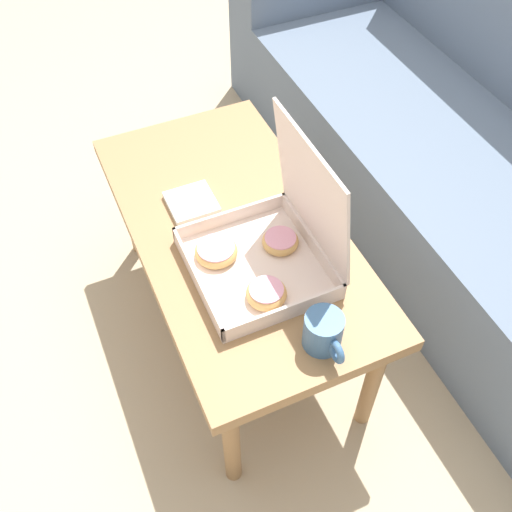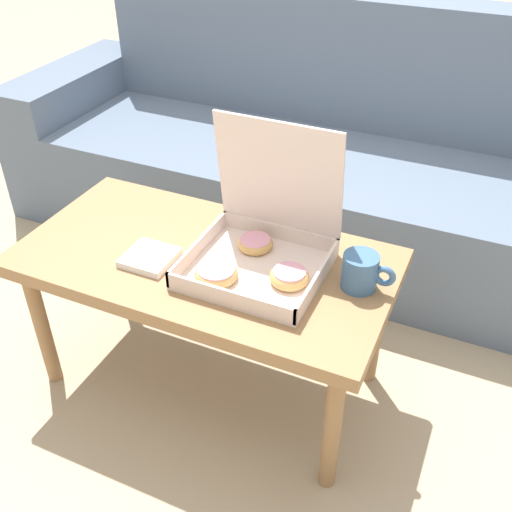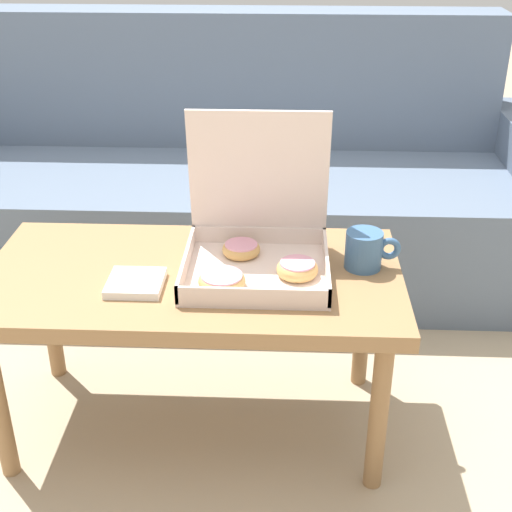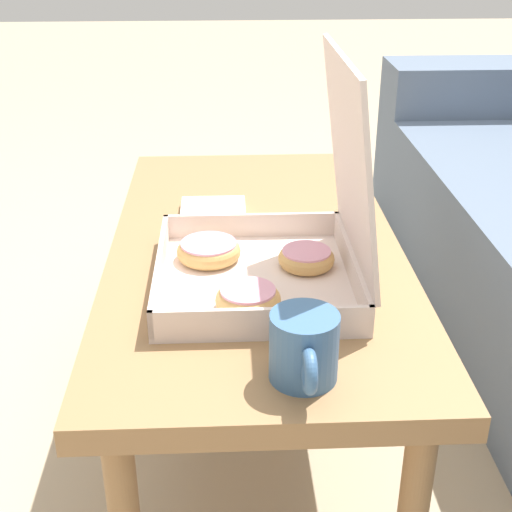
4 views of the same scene
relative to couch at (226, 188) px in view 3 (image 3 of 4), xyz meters
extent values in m
plane|color=tan|center=(0.00, -0.81, -0.30)|extent=(12.00, 12.00, 0.00)
cube|color=slate|center=(0.00, -0.16, -0.10)|extent=(2.00, 0.60, 0.41)
cube|color=slate|center=(0.00, 0.24, 0.15)|extent=(2.00, 0.20, 0.90)
cube|color=#997047|center=(0.00, -0.94, 0.14)|extent=(1.01, 0.52, 0.04)
cylinder|color=#997047|center=(0.45, -1.14, -0.09)|extent=(0.04, 0.04, 0.43)
cylinder|color=#997047|center=(-0.45, -0.74, -0.09)|extent=(0.04, 0.04, 0.43)
cylinder|color=#997047|center=(0.45, -0.74, -0.09)|extent=(0.04, 0.04, 0.43)
cube|color=silver|center=(0.15, -0.95, 0.17)|extent=(0.34, 0.32, 0.01)
cube|color=silver|center=(0.15, -1.10, 0.19)|extent=(0.34, 0.01, 0.04)
cube|color=silver|center=(0.15, -0.79, 0.19)|extent=(0.34, 0.01, 0.04)
cube|color=silver|center=(-0.01, -0.95, 0.19)|extent=(0.01, 0.32, 0.04)
cube|color=silver|center=(0.32, -0.95, 0.19)|extent=(0.01, 0.32, 0.04)
cube|color=silver|center=(0.15, -0.81, 0.37)|extent=(0.34, 0.05, 0.32)
torus|color=tan|center=(0.11, -0.86, 0.19)|extent=(0.09, 0.09, 0.03)
cylinder|color=pink|center=(0.11, -0.86, 0.20)|extent=(0.08, 0.08, 0.01)
torus|color=tan|center=(0.08, -1.02, 0.19)|extent=(0.11, 0.11, 0.03)
cylinder|color=pink|center=(0.08, -1.02, 0.20)|extent=(0.10, 0.10, 0.01)
torus|color=tan|center=(0.25, -0.96, 0.19)|extent=(0.10, 0.10, 0.04)
cylinder|color=pink|center=(0.25, -0.96, 0.20)|extent=(0.08, 0.08, 0.02)
cylinder|color=#3D6693|center=(0.41, -0.90, 0.21)|extent=(0.09, 0.09, 0.09)
torus|color=#3D6693|center=(0.47, -0.90, 0.22)|extent=(0.06, 0.02, 0.06)
cube|color=white|center=(-0.12, -1.02, 0.17)|extent=(0.13, 0.13, 0.02)
camera|label=1|loc=(1.02, -1.33, 1.34)|focal=42.00mm
camera|label=2|loc=(0.66, -2.07, 1.10)|focal=42.00mm
camera|label=3|loc=(0.22, -2.44, 0.99)|focal=50.00mm
camera|label=4|loc=(1.18, -1.00, 0.72)|focal=50.00mm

